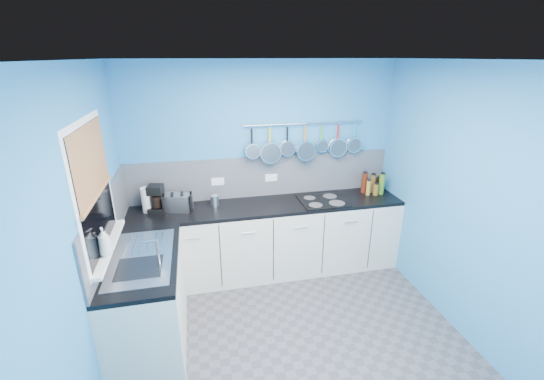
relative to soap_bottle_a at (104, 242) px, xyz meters
name	(u,v)px	position (x,y,z in m)	size (l,w,h in m)	color
floor	(294,340)	(1.53, -0.13, -1.18)	(3.20, 3.00, 0.02)	#47474C
ceiling	(302,58)	(1.53, -0.13, 1.34)	(3.20, 3.00, 0.02)	white
wall_back	(263,168)	(1.53, 1.38, 0.08)	(3.20, 0.02, 2.50)	teal
wall_front	(395,370)	(1.53, -1.64, 0.08)	(3.20, 0.02, 2.50)	teal
wall_left	(86,242)	(-0.08, -0.13, 0.08)	(0.02, 3.00, 2.50)	teal
wall_right	(466,205)	(3.14, -0.13, 0.08)	(0.02, 3.00, 2.50)	teal
backsplash_back	(263,176)	(1.53, 1.36, -0.02)	(3.20, 0.02, 0.50)	gray
backsplash_left	(109,219)	(-0.06, 0.47, -0.02)	(0.02, 1.80, 0.50)	gray
cabinet_run_back	(268,240)	(1.53, 1.07, -0.74)	(3.20, 0.60, 0.86)	beige
worktop_back	(268,206)	(1.53, 1.07, -0.29)	(3.20, 0.60, 0.04)	black
cabinet_run_left	(149,302)	(0.23, 0.17, -0.74)	(0.60, 1.20, 0.86)	beige
worktop_left	(142,259)	(0.23, 0.17, -0.29)	(0.60, 1.20, 0.04)	black
window_frame	(94,189)	(-0.05, 0.17, 0.38)	(0.01, 1.00, 1.10)	white
window_glass	(95,189)	(-0.04, 0.17, 0.38)	(0.01, 0.90, 1.00)	black
bamboo_blind	(91,161)	(-0.03, 0.17, 0.61)	(0.01, 0.90, 0.55)	#A26A3F
window_sill	(109,246)	(-0.02, 0.17, -0.13)	(0.10, 0.98, 0.03)	white
sink_unit	(142,257)	(0.23, 0.17, -0.27)	(0.50, 0.95, 0.01)	silver
mixer_tap	(158,252)	(0.39, -0.01, -0.14)	(0.12, 0.08, 0.26)	silver
socket_left	(218,181)	(0.98, 1.35, -0.04)	(0.15, 0.01, 0.09)	white
socket_right	(271,178)	(1.63, 1.35, -0.04)	(0.15, 0.01, 0.09)	white
pot_rail	(305,124)	(2.03, 1.32, 0.61)	(0.02, 0.02, 1.45)	silver
soap_bottle_a	(104,242)	(0.00, 0.00, 0.00)	(0.09, 0.09, 0.24)	white
soap_bottle_b	(106,242)	(0.00, 0.06, -0.03)	(0.08, 0.08, 0.17)	white
paper_towel	(147,200)	(0.19, 1.16, -0.13)	(0.12, 0.12, 0.28)	white
coffee_maker	(156,199)	(0.29, 1.14, -0.12)	(0.17, 0.19, 0.30)	black
toaster	(178,202)	(0.51, 1.12, -0.17)	(0.30, 0.17, 0.19)	silver
canister	(215,201)	(0.92, 1.14, -0.20)	(0.09, 0.09, 0.14)	silver
hob	(323,201)	(2.19, 1.01, -0.26)	(0.54, 0.48, 0.01)	black
pan_0	(252,142)	(1.40, 1.31, 0.43)	(0.18, 0.11, 0.37)	silver
pan_1	(270,144)	(1.61, 1.31, 0.39)	(0.26, 0.09, 0.45)	silver
pan_2	(287,140)	(1.82, 1.31, 0.42)	(0.19, 0.07, 0.38)	silver
pan_3	(304,142)	(2.03, 1.31, 0.40)	(0.24, 0.12, 0.43)	silver
pan_4	(321,137)	(2.24, 1.31, 0.44)	(0.15, 0.08, 0.34)	silver
pan_5	(338,140)	(2.45, 1.31, 0.40)	(0.23, 0.07, 0.42)	silver
pan_6	(354,137)	(2.67, 1.31, 0.42)	(0.19, 0.07, 0.38)	silver
condiment_0	(378,185)	(2.99, 1.18, -0.18)	(0.07, 0.07, 0.18)	black
condiment_1	(373,183)	(2.91, 1.18, -0.16)	(0.07, 0.07, 0.23)	brown
condiment_2	(364,183)	(2.80, 1.19, -0.14)	(0.07, 0.07, 0.26)	#4C190C
condiment_3	(382,184)	(2.99, 1.09, -0.14)	(0.07, 0.07, 0.26)	#3F721E
condiment_4	(376,190)	(2.90, 1.07, -0.20)	(0.07, 0.07, 0.14)	brown
condiment_5	(368,188)	(2.81, 1.09, -0.18)	(0.05, 0.05, 0.19)	olive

